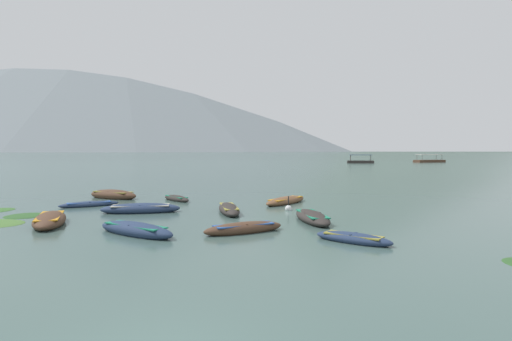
% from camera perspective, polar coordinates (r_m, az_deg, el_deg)
% --- Properties ---
extents(ground_plane, '(6000.00, 6000.00, 0.00)m').
position_cam_1_polar(ground_plane, '(1506.91, 2.62, 2.70)').
color(ground_plane, '#425B56').
extents(mountain_1, '(2089.75, 2089.75, 561.16)m').
position_cam_1_polar(mountain_1, '(1788.94, -18.50, 11.60)').
color(mountain_1, slate).
rests_on(mountain_1, ground).
extents(mountain_2, '(1863.33, 1863.33, 588.30)m').
position_cam_1_polar(mountain_2, '(2040.03, 9.42, 10.99)').
color(mountain_2, '#56665B').
rests_on(mountain_2, ground).
extents(rowboat_0, '(3.00, 4.62, 0.71)m').
position_cam_1_polar(rowboat_0, '(22.53, -26.67, -6.15)').
color(rowboat_0, '#4C3323').
rests_on(rowboat_0, ground).
extents(rowboat_1, '(3.43, 4.50, 0.58)m').
position_cam_1_polar(rowboat_1, '(28.13, 4.15, -4.20)').
color(rowboat_1, brown).
rests_on(rowboat_1, ground).
extents(rowboat_2, '(2.78, 2.99, 0.48)m').
position_cam_1_polar(rowboat_2, '(30.13, -10.94, -3.83)').
color(rowboat_2, '#2D2826').
rests_on(rowboat_2, ground).
extents(rowboat_3, '(2.06, 4.45, 0.61)m').
position_cam_1_polar(rowboat_3, '(24.04, -3.77, -5.37)').
color(rowboat_3, '#2D2826').
rests_on(rowboat_3, ground).
extents(rowboat_4, '(3.75, 2.77, 0.58)m').
position_cam_1_polar(rowboat_4, '(18.28, -1.70, -8.01)').
color(rowboat_4, '#4C3323').
rests_on(rowboat_4, ground).
extents(rowboat_5, '(2.11, 4.46, 0.63)m').
position_cam_1_polar(rowboat_5, '(21.31, 7.80, -6.44)').
color(rowboat_5, '#2D2826').
rests_on(rowboat_5, ground).
extents(rowboat_6, '(4.58, 3.14, 0.82)m').
position_cam_1_polar(rowboat_6, '(32.81, -19.17, -3.21)').
color(rowboat_6, '#4C3323').
rests_on(rowboat_6, ground).
extents(rowboat_7, '(4.71, 2.32, 0.68)m').
position_cam_1_polar(rowboat_7, '(24.96, -15.68, -5.12)').
color(rowboat_7, navy).
rests_on(rowboat_7, ground).
extents(rowboat_9, '(3.56, 2.75, 0.42)m').
position_cam_1_polar(rowboat_9, '(28.70, -22.09, -4.36)').
color(rowboat_9, navy).
rests_on(rowboat_9, ground).
extents(rowboat_10, '(4.36, 3.32, 0.66)m').
position_cam_1_polar(rowboat_10, '(18.59, -16.35, -7.86)').
color(rowboat_10, navy).
rests_on(rowboat_10, ground).
extents(rowboat_11, '(3.15, 2.55, 0.47)m').
position_cam_1_polar(rowboat_11, '(16.84, 13.31, -9.14)').
color(rowboat_11, navy).
rests_on(rowboat_11, ground).
extents(ferry_0, '(9.89, 6.29, 2.54)m').
position_cam_1_polar(ferry_0, '(132.73, 22.87, 1.24)').
color(ferry_0, '#4C3323').
rests_on(ferry_0, ground).
extents(ferry_1, '(7.41, 3.44, 2.54)m').
position_cam_1_polar(ferry_1, '(117.98, 14.26, 1.21)').
color(ferry_1, '#2D2826').
rests_on(ferry_1, ground).
extents(mooring_buoy, '(0.42, 0.42, 0.98)m').
position_cam_1_polar(mooring_buoy, '(25.02, 4.51, -5.27)').
color(mooring_buoy, silver).
rests_on(mooring_buoy, ground).
extents(weed_patch_2, '(2.26, 2.32, 0.14)m').
position_cam_1_polar(weed_patch_2, '(26.11, -29.30, -5.50)').
color(weed_patch_2, '#2D5628').
rests_on(weed_patch_2, ground).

